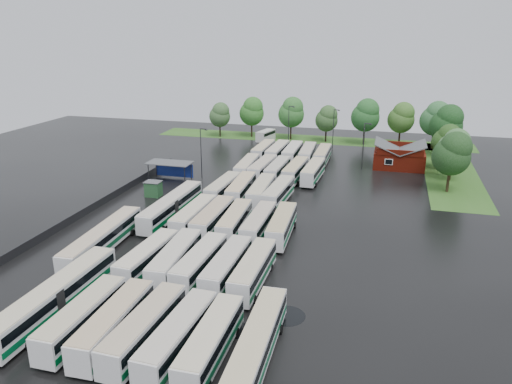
% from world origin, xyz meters
% --- Properties ---
extents(ground, '(160.00, 160.00, 0.00)m').
position_xyz_m(ground, '(0.00, 0.00, 0.00)').
color(ground, black).
rests_on(ground, ground).
extents(brick_building, '(10.07, 8.60, 5.39)m').
position_xyz_m(brick_building, '(24.00, 42.77, 1.87)').
color(brick_building, maroon).
rests_on(brick_building, ground).
extents(wash_shed, '(8.20, 4.20, 3.58)m').
position_xyz_m(wash_shed, '(-17.20, 22.02, 2.99)').
color(wash_shed, '#2D2D30').
rests_on(wash_shed, ground).
extents(utility_hut, '(2.70, 2.20, 2.62)m').
position_xyz_m(utility_hut, '(-16.20, 12.60, 1.32)').
color(utility_hut, '#204D27').
rests_on(utility_hut, ground).
extents(grass_strip_north, '(80.00, 10.00, 0.01)m').
position_xyz_m(grass_strip_north, '(2.00, 64.80, 0.01)').
color(grass_strip_north, '#34631F').
rests_on(grass_strip_north, ground).
extents(grass_strip_east, '(10.00, 50.00, 0.01)m').
position_xyz_m(grass_strip_east, '(34.00, 42.80, 0.01)').
color(grass_strip_east, '#34631F').
rests_on(grass_strip_east, ground).
extents(west_fence, '(0.10, 50.00, 1.20)m').
position_xyz_m(west_fence, '(-22.20, 8.00, 0.60)').
color(west_fence, '#2D2D30').
rests_on(west_fence, ground).
extents(bus_r0c0, '(2.57, 11.77, 3.27)m').
position_xyz_m(bus_r0c0, '(-4.32, -25.90, 1.80)').
color(bus_r0c0, silver).
rests_on(bus_r0c0, ground).
extents(bus_r0c1, '(2.81, 11.94, 3.31)m').
position_xyz_m(bus_r0c1, '(-1.03, -26.00, 1.82)').
color(bus_r0c1, silver).
rests_on(bus_r0c1, ground).
extents(bus_r0c2, '(3.01, 12.05, 3.33)m').
position_xyz_m(bus_r0c2, '(2.05, -26.02, 1.83)').
color(bus_r0c2, silver).
rests_on(bus_r0c2, ground).
extents(bus_r0c3, '(3.07, 11.92, 3.29)m').
position_xyz_m(bus_r0c3, '(5.37, -26.28, 1.81)').
color(bus_r0c3, silver).
rests_on(bus_r0c3, ground).
extents(bus_r0c4, '(2.55, 11.70, 3.25)m').
position_xyz_m(bus_r0c4, '(8.40, -26.33, 1.79)').
color(bus_r0c4, silver).
rests_on(bus_r0c4, ground).
extents(bus_r1c0, '(2.99, 11.54, 3.18)m').
position_xyz_m(bus_r1c0, '(-4.45, -12.60, 1.75)').
color(bus_r1c0, silver).
rests_on(bus_r1c0, ground).
extents(bus_r1c1, '(3.13, 12.10, 3.34)m').
position_xyz_m(bus_r1c1, '(-1.07, -12.41, 1.84)').
color(bus_r1c1, silver).
rests_on(bus_r1c1, ground).
extents(bus_r1c2, '(2.81, 11.67, 3.23)m').
position_xyz_m(bus_r1c2, '(1.97, -12.39, 1.78)').
color(bus_r1c2, silver).
rests_on(bus_r1c2, ground).
extents(bus_r1c3, '(2.63, 11.76, 3.27)m').
position_xyz_m(bus_r1c3, '(5.27, -12.56, 1.80)').
color(bus_r1c3, silver).
rests_on(bus_r1c3, ground).
extents(bus_r1c4, '(2.54, 11.78, 3.28)m').
position_xyz_m(bus_r1c4, '(8.36, -12.64, 1.80)').
color(bus_r1c4, silver).
rests_on(bus_r1c4, ground).
extents(bus_r2c0, '(2.69, 11.86, 3.29)m').
position_xyz_m(bus_r2c0, '(-4.22, 1.16, 1.81)').
color(bus_r2c0, silver).
rests_on(bus_r2c0, ground).
extents(bus_r2c1, '(2.58, 12.01, 3.34)m').
position_xyz_m(bus_r2c1, '(-1.25, 0.94, 1.84)').
color(bus_r2c1, silver).
rests_on(bus_r2c1, ground).
extents(bus_r2c2, '(3.00, 11.56, 3.19)m').
position_xyz_m(bus_r2c2, '(1.92, 1.01, 1.75)').
color(bus_r2c2, silver).
rests_on(bus_r2c2, ground).
extents(bus_r2c3, '(2.51, 11.49, 3.20)m').
position_xyz_m(bus_r2c3, '(5.39, 0.89, 1.76)').
color(bus_r2c3, silver).
rests_on(bus_r2c3, ground).
extents(bus_r2c4, '(3.00, 11.74, 3.24)m').
position_xyz_m(bus_r2c4, '(8.58, 1.07, 1.78)').
color(bus_r2c4, silver).
rests_on(bus_r2c4, ground).
extents(bus_r3c0, '(2.92, 11.57, 3.20)m').
position_xyz_m(bus_r3c0, '(-4.42, 14.75, 1.76)').
color(bus_r3c0, silver).
rests_on(bus_r3c0, ground).
extents(bus_r3c1, '(3.07, 11.90, 3.28)m').
position_xyz_m(bus_r3c1, '(-1.38, 15.01, 1.81)').
color(bus_r3c1, silver).
rests_on(bus_r3c1, ground).
extents(bus_r3c2, '(2.96, 11.96, 3.30)m').
position_xyz_m(bus_r3c2, '(2.19, 14.56, 1.82)').
color(bus_r3c2, silver).
rests_on(bus_r3c2, ground).
extents(bus_r3c3, '(2.99, 11.81, 3.26)m').
position_xyz_m(bus_r3c3, '(5.10, 14.48, 1.79)').
color(bus_r3c3, silver).
rests_on(bus_r3c3, ground).
extents(bus_r4c0, '(2.92, 11.70, 3.23)m').
position_xyz_m(bus_r4c0, '(-4.20, 28.28, 1.78)').
color(bus_r4c0, silver).
rests_on(bus_r4c0, ground).
extents(bus_r4c1, '(3.04, 11.80, 3.25)m').
position_xyz_m(bus_r4c1, '(-1.12, 28.35, 1.79)').
color(bus_r4c1, silver).
rests_on(bus_r4c1, ground).
extents(bus_r4c2, '(2.72, 11.49, 3.18)m').
position_xyz_m(bus_r4c2, '(1.83, 28.23, 1.75)').
color(bus_r4c2, silver).
rests_on(bus_r4c2, ground).
extents(bus_r4c3, '(3.05, 11.79, 3.25)m').
position_xyz_m(bus_r4c3, '(5.23, 28.35, 1.79)').
color(bus_r4c3, silver).
rests_on(bus_r4c3, ground).
extents(bus_r4c4, '(2.91, 11.72, 3.24)m').
position_xyz_m(bus_r4c4, '(8.53, 28.52, 1.78)').
color(bus_r4c4, silver).
rests_on(bus_r4c4, ground).
extents(bus_r5c0, '(2.63, 11.62, 3.22)m').
position_xyz_m(bus_r5c0, '(-4.54, 42.28, 1.77)').
color(bus_r5c0, silver).
rests_on(bus_r5c0, ground).
extents(bus_r5c1, '(2.85, 12.05, 3.34)m').
position_xyz_m(bus_r5c1, '(-1.25, 41.73, 1.84)').
color(bus_r5c1, silver).
rests_on(bus_r5c1, ground).
extents(bus_r5c2, '(2.71, 11.99, 3.33)m').
position_xyz_m(bus_r5c2, '(1.99, 41.81, 1.83)').
color(bus_r5c2, silver).
rests_on(bus_r5c2, ground).
extents(bus_r5c3, '(3.01, 11.85, 3.27)m').
position_xyz_m(bus_r5c3, '(5.23, 41.82, 1.80)').
color(bus_r5c3, silver).
rests_on(bus_r5c3, ground).
extents(bus_r5c4, '(2.48, 11.36, 3.16)m').
position_xyz_m(bus_r5c4, '(8.46, 41.66, 1.74)').
color(bus_r5c4, silver).
rests_on(bus_r5c4, ground).
extents(artic_bus_west_a, '(2.78, 18.08, 3.35)m').
position_xyz_m(artic_bus_west_a, '(-9.03, -23.35, 1.86)').
color(artic_bus_west_a, silver).
rests_on(artic_bus_west_a, ground).
extents(artic_bus_west_b, '(2.86, 17.63, 3.26)m').
position_xyz_m(artic_bus_west_b, '(-9.06, 4.31, 1.81)').
color(artic_bus_west_b, silver).
rests_on(artic_bus_west_b, ground).
extents(artic_bus_west_c, '(3.18, 17.35, 3.20)m').
position_xyz_m(artic_bus_west_c, '(-12.44, -9.28, 1.78)').
color(artic_bus_west_c, silver).
rests_on(artic_bus_west_c, ground).
extents(artic_bus_east, '(2.89, 17.10, 3.16)m').
position_xyz_m(artic_bus_east, '(12.29, -26.48, 1.75)').
color(artic_bus_east, silver).
rests_on(artic_bus_east, ground).
extents(minibus, '(3.83, 6.66, 2.74)m').
position_xyz_m(minibus, '(-8.37, 59.52, 1.52)').
color(minibus, silver).
rests_on(minibus, ground).
extents(tree_north_0, '(5.46, 5.46, 9.05)m').
position_xyz_m(tree_north_0, '(-21.19, 61.83, 5.82)').
color(tree_north_0, black).
rests_on(tree_north_0, ground).
extents(tree_north_1, '(6.34, 6.34, 10.49)m').
position_xyz_m(tree_north_1, '(-13.07, 63.74, 6.75)').
color(tree_north_1, black).
rests_on(tree_north_1, ground).
extents(tree_north_2, '(6.59, 6.59, 10.91)m').
position_xyz_m(tree_north_2, '(-2.59, 63.41, 7.02)').
color(tree_north_2, black).
rests_on(tree_north_2, ground).
extents(tree_north_3, '(5.57, 5.57, 9.22)m').
position_xyz_m(tree_north_3, '(6.47, 62.84, 5.93)').
color(tree_north_3, black).
rests_on(tree_north_3, ground).
extents(tree_north_4, '(6.83, 6.83, 11.31)m').
position_xyz_m(tree_north_4, '(15.86, 62.23, 7.28)').
color(tree_north_4, black).
rests_on(tree_north_4, ground).
extents(tree_north_5, '(6.37, 6.37, 10.55)m').
position_xyz_m(tree_north_5, '(24.24, 63.83, 6.79)').
color(tree_north_5, black).
rests_on(tree_north_5, ground).
extents(tree_north_6, '(6.86, 6.86, 11.36)m').
position_xyz_m(tree_north_6, '(31.79, 61.63, 7.31)').
color(tree_north_6, black).
rests_on(tree_north_6, ground).
extents(tree_east_0, '(6.49, 6.49, 10.75)m').
position_xyz_m(tree_east_0, '(32.38, 28.13, 6.91)').
color(tree_east_0, '#362817').
rests_on(tree_east_0, ground).
extents(tree_east_1, '(6.00, 6.00, 9.94)m').
position_xyz_m(tree_east_1, '(33.39, 35.48, 6.40)').
color(tree_east_1, black).
rests_on(tree_east_1, ground).
extents(tree_east_2, '(5.67, 5.67, 9.39)m').
position_xyz_m(tree_east_2, '(32.81, 43.00, 6.03)').
color(tree_east_2, black).
rests_on(tree_east_2, ground).
extents(tree_east_3, '(7.09, 7.09, 11.74)m').
position_xyz_m(tree_east_3, '(33.62, 54.06, 7.55)').
color(tree_east_3, '#332112').
rests_on(tree_east_3, ground).
extents(tree_east_4, '(5.73, 5.73, 9.49)m').
position_xyz_m(tree_east_4, '(34.17, 61.76, 6.10)').
color(tree_east_4, black).
rests_on(tree_east_4, ground).
extents(lamp_post_ne, '(1.46, 0.28, 9.46)m').
position_xyz_m(lamp_post_ne, '(16.97, 39.01, 5.49)').
color(lamp_post_ne, '#2D2D30').
rests_on(lamp_post_ne, ground).
extents(lamp_post_nw, '(1.47, 0.29, 9.54)m').
position_xyz_m(lamp_post_nw, '(-12.11, 25.01, 5.54)').
color(lamp_post_nw, '#2D2D30').
rests_on(lamp_post_nw, ground).
extents(lamp_post_back_w, '(1.50, 0.29, 9.74)m').
position_xyz_m(lamp_post_back_w, '(-1.60, 55.54, 5.65)').
color(lamp_post_back_w, '#2D2D30').
rests_on(lamp_post_back_w, ground).
extents(lamp_post_back_e, '(1.43, 0.28, 9.26)m').
position_xyz_m(lamp_post_back_e, '(9.00, 55.99, 5.38)').
color(lamp_post_back_e, '#2D2D30').
rests_on(lamp_post_back_e, ground).
extents(puddle_0, '(3.97, 3.97, 0.01)m').
position_xyz_m(puddle_0, '(-1.57, -21.36, 0.00)').
color(puddle_0, black).
rests_on(puddle_0, ground).
extents(puddle_1, '(2.79, 2.79, 0.01)m').
position_xyz_m(puddle_1, '(9.83, -21.56, 0.00)').
color(puddle_1, black).
rests_on(puddle_1, ground).
extents(puddle_2, '(7.18, 7.18, 0.01)m').
position_xyz_m(puddle_2, '(-7.08, 1.52, 0.00)').
color(puddle_2, black).
rests_on(puddle_2, ground).
extents(puddle_3, '(3.92, 3.92, 0.01)m').
position_xyz_m(puddle_3, '(3.21, -0.41, 0.00)').
color(puddle_3, black).
rests_on(puddle_3, ground).
extents(puddle_4, '(3.86, 3.86, 0.01)m').
position_xyz_m(puddle_4, '(13.22, -17.88, 0.00)').
color(puddle_4, black).
rests_on(puddle_4, ground).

